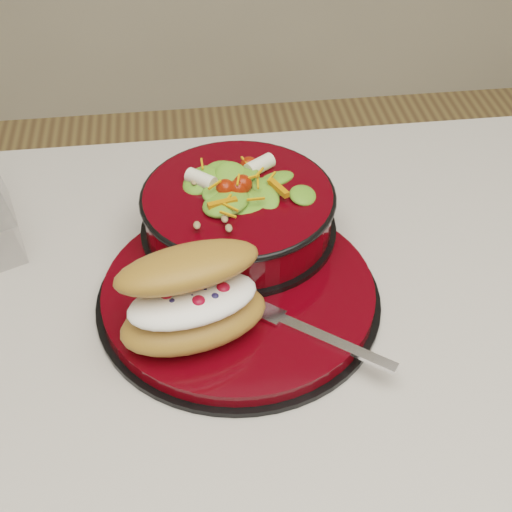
{
  "coord_description": "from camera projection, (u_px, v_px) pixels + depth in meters",
  "views": [
    {
      "loc": [
        -0.09,
        -0.43,
        1.41
      ],
      "look_at": [
        -0.03,
        0.08,
        0.94
      ],
      "focal_mm": 50.0,
      "sensor_mm": 36.0,
      "label": 1
    }
  ],
  "objects": [
    {
      "name": "dinner_plate",
      "position": [
        239.0,
        294.0,
        0.71
      ],
      "size": [
        0.28,
        0.28,
        0.02
      ],
      "rotation": [
        0.0,
        0.0,
        0.02
      ],
      "color": "black",
      "rests_on": "island_counter"
    },
    {
      "name": "salad_bowl",
      "position": [
        238.0,
        206.0,
        0.74
      ],
      "size": [
        0.21,
        0.21,
        0.09
      ],
      "rotation": [
        0.0,
        0.0,
        0.08
      ],
      "color": "black",
      "rests_on": "dinner_plate"
    },
    {
      "name": "croissant",
      "position": [
        192.0,
        297.0,
        0.63
      ],
      "size": [
        0.15,
        0.12,
        0.08
      ],
      "rotation": [
        0.0,
        0.0,
        0.24
      ],
      "color": "#A56E32",
      "rests_on": "dinner_plate"
    },
    {
      "name": "fork",
      "position": [
        313.0,
        333.0,
        0.65
      ],
      "size": [
        0.13,
        0.11,
        0.0
      ],
      "rotation": [
        0.0,
        0.0,
        0.9
      ],
      "color": "silver",
      "rests_on": "dinner_plate"
    }
  ]
}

